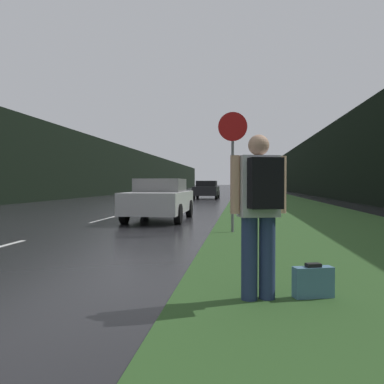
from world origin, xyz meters
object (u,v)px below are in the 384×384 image
car_passing_near (160,199)px  car_passing_far (207,190)px  stop_sign (233,157)px  suitcase (313,283)px  hitchhiker_with_backpack (260,206)px

car_passing_near → car_passing_far: bearing=-90.0°
stop_sign → suitcase: 6.19m
suitcase → stop_sign: bearing=83.0°
hitchhiker_with_backpack → car_passing_far: hitchhiker_with_backpack is taller
car_passing_far → stop_sign: bearing=96.5°
hitchhiker_with_backpack → car_passing_far: 28.74m
suitcase → car_passing_near: (-3.55, 9.19, 0.54)m
suitcase → hitchhiker_with_backpack: bearing=179.8°
hitchhiker_with_backpack → suitcase: (0.59, 0.17, -0.84)m
suitcase → car_passing_far: 28.64m
hitchhiker_with_backpack → suitcase: hitchhiker_with_backpack is taller
stop_sign → car_passing_near: bearing=127.5°
hitchhiker_with_backpack → car_passing_far: size_ratio=0.39×
stop_sign → car_passing_far: size_ratio=0.67×
stop_sign → car_passing_far: stop_sign is taller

